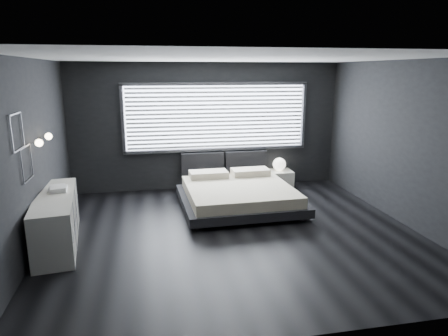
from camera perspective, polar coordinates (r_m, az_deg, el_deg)
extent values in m
plane|color=black|center=(6.71, 1.41, -9.19)|extent=(6.00, 6.00, 0.00)
plane|color=silver|center=(6.19, 1.57, 15.45)|extent=(6.00, 6.00, 0.00)
cube|color=black|center=(8.97, -2.35, 5.94)|extent=(6.00, 0.04, 2.80)
cube|color=black|center=(3.75, 10.68, -5.38)|extent=(6.00, 0.04, 2.80)
cube|color=black|center=(6.37, -25.88, 1.36)|extent=(0.04, 5.50, 2.80)
cube|color=black|center=(7.54, 24.40, 3.23)|extent=(0.04, 5.50, 2.80)
cube|color=white|center=(8.96, -1.06, 7.29)|extent=(4.00, 0.02, 1.38)
cube|color=#47474C|center=(8.80, -14.31, 6.76)|extent=(0.06, 0.08, 1.48)
cube|color=#47474C|center=(9.49, 11.29, 7.39)|extent=(0.06, 0.08, 1.48)
cube|color=#47474C|center=(8.87, -1.05, 11.96)|extent=(4.14, 0.08, 0.06)
cube|color=#47474C|center=(9.04, -1.01, 2.66)|extent=(4.14, 0.08, 0.06)
cube|color=silver|center=(8.90, -1.00, 7.25)|extent=(3.94, 0.03, 1.32)
cube|color=black|center=(8.99, -3.07, 0.57)|extent=(0.96, 0.16, 0.52)
cube|color=black|center=(9.18, 3.12, 0.84)|extent=(0.96, 0.16, 0.52)
cylinder|color=silver|center=(6.37, -25.52, 3.24)|extent=(0.10, 0.02, 0.02)
sphere|color=#FFE5B7|center=(6.35, -24.91, 3.27)|extent=(0.11, 0.11, 0.11)
cylinder|color=silver|center=(6.95, -24.35, 4.12)|extent=(0.10, 0.02, 0.02)
sphere|color=#FFE5B7|center=(6.93, -23.78, 4.16)|extent=(0.11, 0.11, 0.11)
cube|color=#47474C|center=(5.74, -27.69, 6.85)|extent=(0.01, 0.46, 0.02)
cube|color=#47474C|center=(5.81, -27.19, 2.35)|extent=(0.01, 0.46, 0.02)
cube|color=#47474C|center=(5.99, -26.85, 4.94)|extent=(0.01, 0.02, 0.46)
cube|color=#47474C|center=(5.55, -28.08, 4.22)|extent=(0.01, 0.02, 0.46)
cube|color=#47474C|center=(6.04, -26.55, 2.72)|extent=(0.01, 0.46, 0.02)
cube|color=#47474C|center=(6.14, -26.10, -1.49)|extent=(0.01, 0.46, 0.02)
cube|color=#47474C|center=(6.30, -25.80, 1.06)|extent=(0.01, 0.02, 0.46)
cube|color=#47474C|center=(5.87, -26.89, 0.10)|extent=(0.01, 0.02, 0.46)
cube|color=black|center=(6.87, -3.88, -8.29)|extent=(0.12, 0.12, 0.08)
cube|color=black|center=(7.38, 11.11, -6.94)|extent=(0.12, 0.12, 0.08)
cube|color=black|center=(8.48, -5.65, -4.02)|extent=(0.12, 0.12, 0.08)
cube|color=black|center=(8.89, 6.73, -3.19)|extent=(0.12, 0.12, 0.08)
cube|color=black|center=(7.80, 2.14, -4.60)|extent=(2.27, 2.18, 0.16)
cube|color=#C0B696|center=(7.75, 2.15, -3.32)|extent=(2.03, 2.03, 0.20)
cube|color=beige|center=(8.35, -2.23, -0.88)|extent=(0.80, 0.44, 0.13)
cube|color=beige|center=(8.55, 3.77, -0.55)|extent=(0.80, 0.44, 0.13)
cube|color=silver|center=(9.35, 7.69, -1.46)|extent=(0.65, 0.55, 0.37)
sphere|color=white|center=(9.28, 7.89, 0.54)|extent=(0.30, 0.30, 0.30)
cube|color=silver|center=(6.67, -22.82, -6.83)|extent=(0.78, 2.02, 0.79)
cube|color=#47474C|center=(6.65, -20.41, -6.68)|extent=(0.24, 1.94, 0.77)
cube|color=silver|center=(6.77, -22.67, -2.82)|extent=(0.31, 0.39, 0.04)
cube|color=silver|center=(6.74, -22.65, -2.56)|extent=(0.29, 0.36, 0.03)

